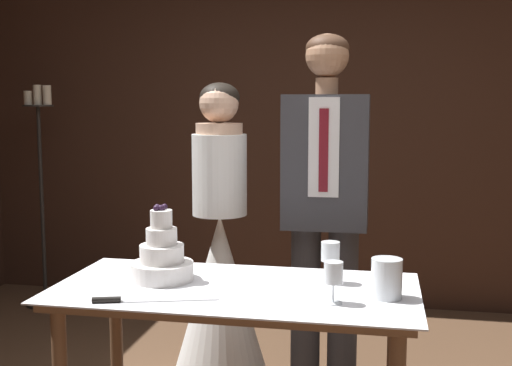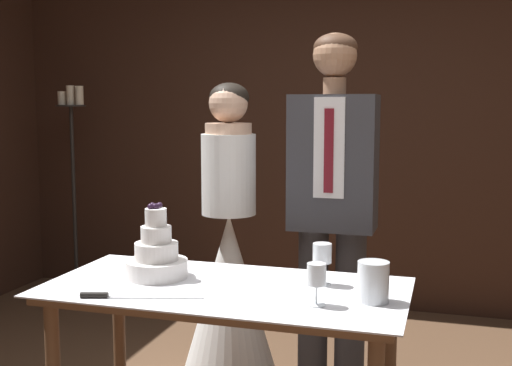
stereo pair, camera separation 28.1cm
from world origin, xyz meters
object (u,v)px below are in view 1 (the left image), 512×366
at_px(wine_glass_near, 330,253).
at_px(wine_glass_middle, 333,275).
at_px(hurricane_candle, 387,279).
at_px(groom, 325,197).
at_px(tiered_cake, 162,258).
at_px(cake_knife, 131,300).
at_px(cake_table, 236,313).
at_px(bride, 220,279).
at_px(candle_stand, 42,195).

distance_m(wine_glass_near, wine_glass_middle, 0.26).
distance_m(hurricane_candle, groom, 0.91).
relative_size(tiered_cake, cake_knife, 0.70).
height_order(cake_table, tiered_cake, tiered_cake).
xyz_separation_m(tiered_cake, bride, (0.04, 0.77, -0.29)).
bearing_deg(wine_glass_near, groom, 96.77).
height_order(tiered_cake, bride, bride).
distance_m(wine_glass_middle, groom, 0.96).
distance_m(tiered_cake, hurricane_candle, 0.88).
bearing_deg(hurricane_candle, wine_glass_middle, -151.87).
xyz_separation_m(wine_glass_near, wine_glass_middle, (0.03, -0.26, -0.02)).
distance_m(cake_table, wine_glass_near, 0.44).
xyz_separation_m(tiered_cake, wine_glass_middle, (0.69, -0.17, 0.01)).
relative_size(cake_table, tiered_cake, 4.58).
height_order(cake_knife, wine_glass_near, wine_glass_near).
relative_size(bride, candle_stand, 0.98).
bearing_deg(hurricane_candle, candle_stand, 141.57).
xyz_separation_m(cake_table, cake_knife, (-0.32, -0.25, 0.11)).
bearing_deg(bride, candle_stand, 145.68).
bearing_deg(cake_knife, tiered_cake, 71.35).
bearing_deg(groom, candle_stand, 152.85).
bearing_deg(hurricane_candle, tiered_cake, 175.11).
bearing_deg(groom, wine_glass_near, -83.23).
bearing_deg(cake_knife, wine_glass_middle, -6.59).
xyz_separation_m(cake_table, wine_glass_middle, (0.38, -0.13, 0.21)).
height_order(cake_knife, hurricane_candle, hurricane_candle).
bearing_deg(hurricane_candle, wine_glass_near, 142.97).
bearing_deg(groom, wine_glass_middle, -83.19).
distance_m(tiered_cake, wine_glass_near, 0.67).
bearing_deg(candle_stand, wine_glass_near, -38.57).
distance_m(cake_knife, hurricane_candle, 0.92).
height_order(wine_glass_middle, groom, groom).
xyz_separation_m(cake_table, groom, (0.27, 0.82, 0.34)).
relative_size(hurricane_candle, candle_stand, 0.09).
bearing_deg(wine_glass_middle, wine_glass_near, 96.89).
xyz_separation_m(tiered_cake, candle_stand, (-1.59, 1.88, -0.05)).
height_order(cake_table, hurricane_candle, hurricane_candle).
height_order(wine_glass_middle, hurricane_candle, wine_glass_middle).
relative_size(tiered_cake, wine_glass_middle, 2.03).
xyz_separation_m(cake_knife, wine_glass_near, (0.67, 0.39, 0.11)).
relative_size(wine_glass_middle, groom, 0.08).
bearing_deg(cake_knife, bride, 70.55).
bearing_deg(wine_glass_near, candle_stand, 141.43).
bearing_deg(cake_knife, hurricane_candle, -2.54).
xyz_separation_m(wine_glass_middle, hurricane_candle, (0.18, 0.10, -0.03)).
bearing_deg(cake_table, bride, 108.32).
relative_size(cake_knife, groom, 0.24).
distance_m(cake_table, wine_glass_middle, 0.45).
bearing_deg(cake_table, wine_glass_near, 20.85).
height_order(wine_glass_near, groom, groom).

